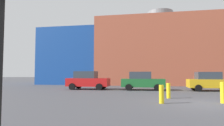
% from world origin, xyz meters
% --- Properties ---
extents(ground_plane, '(200.00, 200.00, 0.00)m').
position_xyz_m(ground_plane, '(0.00, 0.00, 0.00)').
color(ground_plane, '#47474C').
extents(building_backdrop, '(36.82, 12.50, 11.51)m').
position_xyz_m(building_backdrop, '(-0.41, 21.25, 4.57)').
color(building_backdrop, '#B2563D').
rests_on(building_backdrop, ground_plane).
extents(parked_car_0, '(4.13, 2.02, 1.79)m').
position_xyz_m(parked_car_0, '(-8.43, 8.16, 0.89)').
color(parked_car_0, red).
rests_on(parked_car_0, ground_plane).
extents(parked_car_1, '(3.98, 1.95, 1.72)m').
position_xyz_m(parked_car_1, '(-3.07, 8.16, 0.86)').
color(parked_car_1, '#1E662D').
rests_on(parked_car_1, ground_plane).
extents(parked_car_2, '(3.90, 1.92, 1.69)m').
position_xyz_m(parked_car_2, '(2.90, 8.16, 0.84)').
color(parked_car_2, gold).
rests_on(parked_car_2, ground_plane).
extents(bollard_yellow_0, '(0.24, 0.24, 0.93)m').
position_xyz_m(bollard_yellow_0, '(-1.34, 1.94, 0.46)').
color(bollard_yellow_0, yellow).
rests_on(bollard_yellow_0, ground_plane).
extents(bollard_yellow_1, '(0.24, 0.24, 1.06)m').
position_xyz_m(bollard_yellow_1, '(1.16, 0.25, 0.53)').
color(bollard_yellow_1, yellow).
rests_on(bollard_yellow_1, ground_plane).
extents(bollard_yellow_2, '(0.24, 0.24, 0.93)m').
position_xyz_m(bollard_yellow_2, '(-1.92, -0.37, 0.46)').
color(bollard_yellow_2, yellow).
rests_on(bollard_yellow_2, ground_plane).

